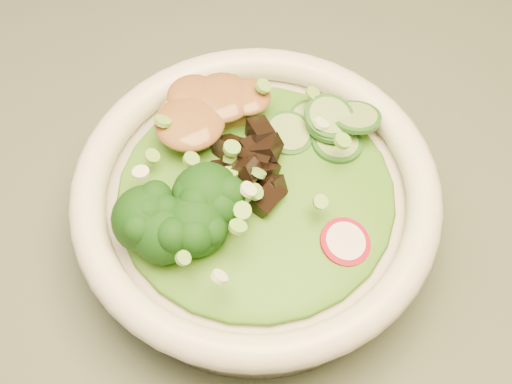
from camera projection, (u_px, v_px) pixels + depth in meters
dining_table at (28, 315)px, 0.66m from camera, size 1.20×0.80×0.75m
salad_bowl at (256, 206)px, 0.54m from camera, size 0.27×0.27×0.07m
lettuce_bed at (256, 191)px, 0.52m from camera, size 0.21×0.21×0.02m
broccoli_florets at (185, 229)px, 0.49m from camera, size 0.10×0.09×0.04m
radish_slices at (318, 252)px, 0.49m from camera, size 0.12×0.07×0.02m
cucumber_slices at (327, 139)px, 0.53m from camera, size 0.09×0.09×0.04m
mushroom_heap at (246, 170)px, 0.51m from camera, size 0.09×0.09×0.04m
tofu_cubes at (207, 125)px, 0.54m from camera, size 0.11×0.09×0.04m
peanut_sauce at (206, 114)px, 0.53m from camera, size 0.07×0.06×0.02m
scallion_garnish at (256, 173)px, 0.50m from camera, size 0.19×0.19×0.02m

